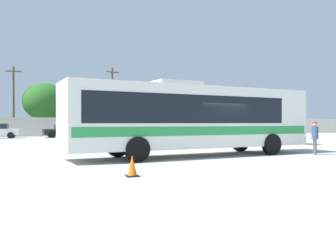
{
  "coord_description": "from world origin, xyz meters",
  "views": [
    {
      "loc": [
        -8.24,
        -15.17,
        1.6
      ],
      "look_at": [
        -1.86,
        1.74,
        1.44
      ],
      "focal_mm": 37.79,
      "sensor_mm": 36.0,
      "label": 1
    }
  ],
  "objects_px": {
    "coach_bus_white_green": "(191,117)",
    "traffic_cone_on_apron": "(132,166)",
    "vendor_umbrella_near_gate_red": "(293,117)",
    "parked_car_second_black": "(65,130)",
    "utility_pole_near": "(14,100)",
    "attendant_by_bus_door": "(315,136)",
    "utility_pole_far": "(112,100)",
    "roadside_tree_midleft": "(45,102)"
  },
  "relations": [
    {
      "from": "coach_bus_white_green",
      "to": "utility_pole_far",
      "type": "distance_m",
      "value": 32.02
    },
    {
      "from": "coach_bus_white_green",
      "to": "parked_car_second_black",
      "type": "distance_m",
      "value": 25.19
    },
    {
      "from": "coach_bus_white_green",
      "to": "parked_car_second_black",
      "type": "relative_size",
      "value": 2.7
    },
    {
      "from": "roadside_tree_midleft",
      "to": "traffic_cone_on_apron",
      "type": "distance_m",
      "value": 38.71
    },
    {
      "from": "attendant_by_bus_door",
      "to": "coach_bus_white_green",
      "type": "bearing_deg",
      "value": 166.29
    },
    {
      "from": "vendor_umbrella_near_gate_red",
      "to": "parked_car_second_black",
      "type": "distance_m",
      "value": 24.21
    },
    {
      "from": "attendant_by_bus_door",
      "to": "vendor_umbrella_near_gate_red",
      "type": "height_order",
      "value": "vendor_umbrella_near_gate_red"
    },
    {
      "from": "parked_car_second_black",
      "to": "utility_pole_near",
      "type": "bearing_deg",
      "value": 125.77
    },
    {
      "from": "coach_bus_white_green",
      "to": "roadside_tree_midleft",
      "type": "distance_m",
      "value": 33.82
    },
    {
      "from": "coach_bus_white_green",
      "to": "vendor_umbrella_near_gate_red",
      "type": "distance_m",
      "value": 12.31
    },
    {
      "from": "utility_pole_near",
      "to": "roadside_tree_midleft",
      "type": "bearing_deg",
      "value": 9.02
    },
    {
      "from": "coach_bus_white_green",
      "to": "parked_car_second_black",
      "type": "bearing_deg",
      "value": 98.85
    },
    {
      "from": "traffic_cone_on_apron",
      "to": "attendant_by_bus_door",
      "type": "bearing_deg",
      "value": 19.72
    },
    {
      "from": "vendor_umbrella_near_gate_red",
      "to": "utility_pole_near",
      "type": "xyz_separation_m",
      "value": [
        -20.37,
        26.92,
        2.5
      ]
    },
    {
      "from": "coach_bus_white_green",
      "to": "roadside_tree_midleft",
      "type": "height_order",
      "value": "roadside_tree_midleft"
    },
    {
      "from": "utility_pole_far",
      "to": "roadside_tree_midleft",
      "type": "xyz_separation_m",
      "value": [
        -8.51,
        1.46,
        -0.34
      ]
    },
    {
      "from": "coach_bus_white_green",
      "to": "utility_pole_far",
      "type": "xyz_separation_m",
      "value": [
        2.79,
        31.78,
        2.81
      ]
    },
    {
      "from": "vendor_umbrella_near_gate_red",
      "to": "utility_pole_far",
      "type": "bearing_deg",
      "value": 107.29
    },
    {
      "from": "attendant_by_bus_door",
      "to": "traffic_cone_on_apron",
      "type": "bearing_deg",
      "value": -160.28
    },
    {
      "from": "coach_bus_white_green",
      "to": "attendant_by_bus_door",
      "type": "bearing_deg",
      "value": -13.71
    },
    {
      "from": "vendor_umbrella_near_gate_red",
      "to": "utility_pole_near",
      "type": "relative_size",
      "value": 0.27
    },
    {
      "from": "vendor_umbrella_near_gate_red",
      "to": "roadside_tree_midleft",
      "type": "distance_m",
      "value": 32.24
    },
    {
      "from": "coach_bus_white_green",
      "to": "utility_pole_far",
      "type": "height_order",
      "value": "utility_pole_far"
    },
    {
      "from": "coach_bus_white_green",
      "to": "parked_car_second_black",
      "type": "xyz_separation_m",
      "value": [
        -3.87,
        24.86,
        -1.13
      ]
    },
    {
      "from": "coach_bus_white_green",
      "to": "vendor_umbrella_near_gate_red",
      "type": "bearing_deg",
      "value": 27.69
    },
    {
      "from": "utility_pole_far",
      "to": "coach_bus_white_green",
      "type": "bearing_deg",
      "value": -95.01
    },
    {
      "from": "vendor_umbrella_near_gate_red",
      "to": "parked_car_second_black",
      "type": "height_order",
      "value": "vendor_umbrella_near_gate_red"
    },
    {
      "from": "coach_bus_white_green",
      "to": "traffic_cone_on_apron",
      "type": "height_order",
      "value": "coach_bus_white_green"
    },
    {
      "from": "utility_pole_near",
      "to": "coach_bus_white_green",
      "type": "bearing_deg",
      "value": -73.81
    },
    {
      "from": "parked_car_second_black",
      "to": "roadside_tree_midleft",
      "type": "xyz_separation_m",
      "value": [
        -1.86,
        8.38,
        3.6
      ]
    },
    {
      "from": "coach_bus_white_green",
      "to": "utility_pole_near",
      "type": "bearing_deg",
      "value": 106.19
    },
    {
      "from": "traffic_cone_on_apron",
      "to": "roadside_tree_midleft",
      "type": "bearing_deg",
      "value": 92.16
    },
    {
      "from": "parked_car_second_black",
      "to": "attendant_by_bus_door",
      "type": "bearing_deg",
      "value": -69.2
    },
    {
      "from": "vendor_umbrella_near_gate_red",
      "to": "utility_pole_far",
      "type": "height_order",
      "value": "utility_pole_far"
    },
    {
      "from": "attendant_by_bus_door",
      "to": "utility_pole_near",
      "type": "xyz_separation_m",
      "value": [
        -15.62,
        34.14,
        3.56
      ]
    },
    {
      "from": "roadside_tree_midleft",
      "to": "coach_bus_white_green",
      "type": "bearing_deg",
      "value": -80.22
    },
    {
      "from": "coach_bus_white_green",
      "to": "attendant_by_bus_door",
      "type": "xyz_separation_m",
      "value": [
        6.14,
        -1.5,
        -0.95
      ]
    },
    {
      "from": "utility_pole_far",
      "to": "roadside_tree_midleft",
      "type": "height_order",
      "value": "utility_pole_far"
    },
    {
      "from": "attendant_by_bus_door",
      "to": "roadside_tree_midleft",
      "type": "xyz_separation_m",
      "value": [
        -11.87,
        34.74,
        3.42
      ]
    },
    {
      "from": "coach_bus_white_green",
      "to": "vendor_umbrella_near_gate_red",
      "type": "relative_size",
      "value": 5.39
    },
    {
      "from": "utility_pole_near",
      "to": "attendant_by_bus_door",
      "type": "bearing_deg",
      "value": -65.42
    },
    {
      "from": "attendant_by_bus_door",
      "to": "traffic_cone_on_apron",
      "type": "height_order",
      "value": "attendant_by_bus_door"
    }
  ]
}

